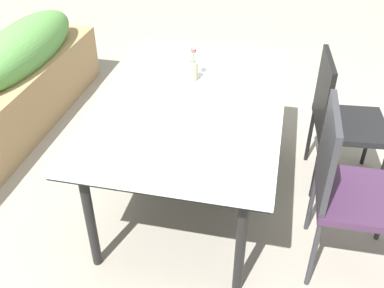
{
  "coord_description": "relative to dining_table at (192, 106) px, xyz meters",
  "views": [
    {
      "loc": [
        -2.2,
        -0.52,
        2.02
      ],
      "look_at": [
        0.01,
        -0.04,
        0.41
      ],
      "focal_mm": 41.37,
      "sensor_mm": 36.0,
      "label": 1
    }
  ],
  "objects": [
    {
      "name": "ground_plane",
      "position": [
        -0.01,
        0.04,
        -0.69
      ],
      "size": [
        12.0,
        12.0,
        0.0
      ],
      "primitive_type": "plane",
      "color": "gray"
    },
    {
      "name": "dining_table",
      "position": [
        0.0,
        0.0,
        0.0
      ],
      "size": [
        1.64,
        1.06,
        0.74
      ],
      "color": "#B2C6C1",
      "rests_on": "ground"
    },
    {
      "name": "chair_near_left",
      "position": [
        -0.37,
        -0.89,
        -0.13
      ],
      "size": [
        0.47,
        0.47,
        0.97
      ],
      "rotation": [
        0.0,
        0.0,
        3.16
      ],
      "color": "#3C233F",
      "rests_on": "ground"
    },
    {
      "name": "chair_near_right",
      "position": [
        0.36,
        -0.9,
        -0.16
      ],
      "size": [
        0.49,
        0.49,
        0.91
      ],
      "rotation": [
        0.0,
        0.0,
        3.23
      ],
      "color": "black",
      "rests_on": "ground"
    },
    {
      "name": "flower_vase",
      "position": [
        0.23,
        0.05,
        0.15
      ],
      "size": [
        0.06,
        0.06,
        0.26
      ],
      "color": "tan",
      "rests_on": "dining_table"
    }
  ]
}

